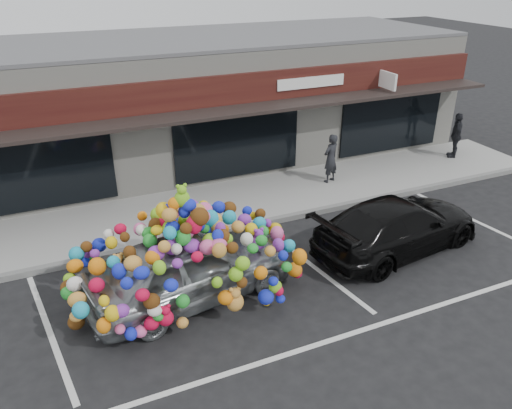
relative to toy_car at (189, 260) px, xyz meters
name	(u,v)px	position (x,y,z in m)	size (l,w,h in m)	color
ground	(205,298)	(0.26, -0.15, -0.95)	(90.00, 90.00, 0.00)	black
shop_building	(123,107)	(0.26, 8.29, 1.21)	(24.00, 7.20, 4.31)	beige
sidewalk	(160,217)	(0.26, 3.85, -0.88)	(26.00, 3.00, 0.15)	#999893
kerb	(174,242)	(0.26, 2.35, -0.88)	(26.00, 0.18, 0.16)	slate
parking_stripe_left	(49,331)	(-2.94, 0.05, -0.95)	(0.12, 4.40, 0.01)	silver
parking_stripe_mid	(311,265)	(3.06, 0.05, -0.95)	(0.12, 4.40, 0.01)	silver
parking_stripe_right	(478,222)	(8.46, 0.05, -0.95)	(0.12, 4.40, 0.01)	silver
lane_line	(338,338)	(2.26, -2.45, -0.95)	(14.00, 0.12, 0.01)	silver
toy_car	(189,260)	(0.00, 0.00, 0.00)	(3.26, 5.09, 2.80)	gray
black_sedan	(398,225)	(5.39, -0.15, -0.27)	(4.70, 1.91, 1.36)	black
pedestrian_a	(331,158)	(5.92, 3.96, 0.00)	(0.58, 0.38, 1.60)	#222227
pedestrian_c	(456,135)	(11.27, 4.10, 0.02)	(0.40, 0.96, 1.63)	black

